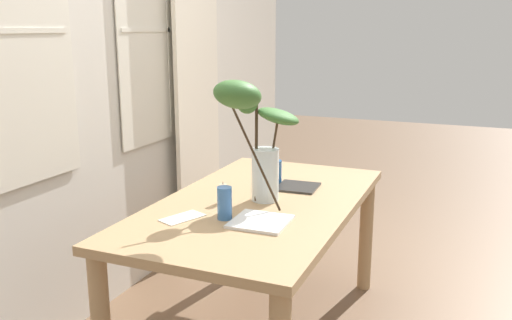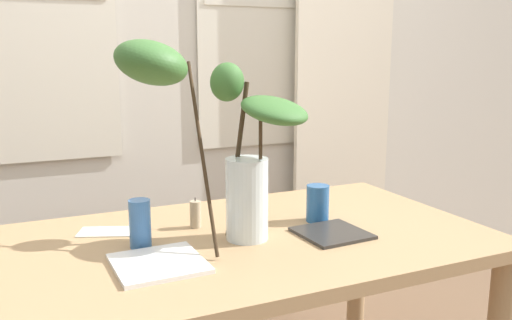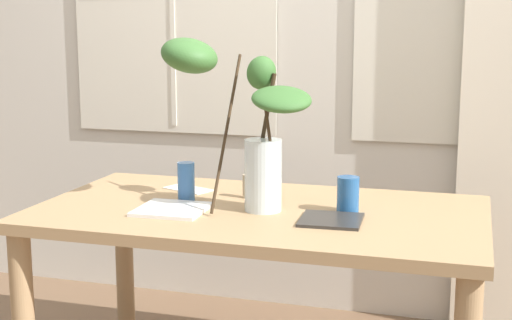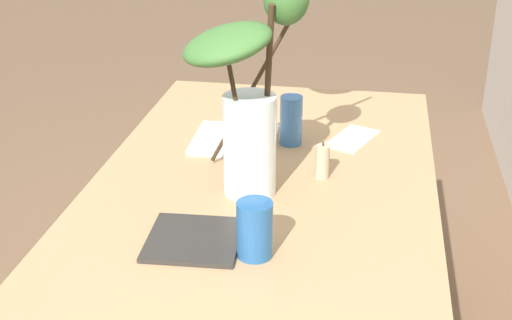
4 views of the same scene
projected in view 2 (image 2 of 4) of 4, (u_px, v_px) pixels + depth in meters
back_wall_with_windows at (154, 33)px, 2.41m from camera, size 5.31×0.14×2.76m
curtain_sheer_side at (345, 63)px, 2.69m from camera, size 0.56×0.03×2.49m
dining_table at (238, 268)px, 1.68m from camera, size 1.59×0.89×0.72m
vase_with_branches at (220, 130)px, 1.56m from camera, size 0.61×0.33×0.63m
drinking_glass_blue_left at (140, 224)px, 1.57m from camera, size 0.06×0.06×0.14m
drinking_glass_blue_right at (318, 203)px, 1.82m from camera, size 0.08×0.08×0.13m
plate_square_left at (159, 263)px, 1.44m from camera, size 0.24×0.24×0.01m
plate_square_right at (332, 233)px, 1.69m from camera, size 0.21×0.21×0.01m
napkin_folded at (109, 232)px, 1.71m from camera, size 0.22×0.16×0.00m
pillar_candle at (195, 214)px, 1.75m from camera, size 0.04×0.04×0.10m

